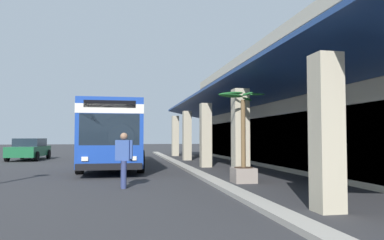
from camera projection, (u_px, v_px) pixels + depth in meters
name	position (u px, v px, depth m)	size (l,w,h in m)	color
ground	(236.00, 163.00, 21.59)	(120.00, 120.00, 0.00)	#2D2D30
curb_strip	(184.00, 166.00, 18.34)	(34.05, 0.50, 0.12)	#9E998E
plaza_building	(350.00, 106.00, 20.28)	(28.68, 14.56, 6.65)	#B2A88E
transit_bus	(113.00, 132.00, 18.95)	(11.23, 2.91, 3.34)	#193D9E
parked_sedan_green	(29.00, 149.00, 24.37)	(4.47, 2.14, 1.47)	#195933
pedestrian	(124.00, 157.00, 10.98)	(0.48, 0.54, 1.70)	navy
potted_palm	(243.00, 156.00, 12.28)	(1.57, 1.82, 3.18)	gray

